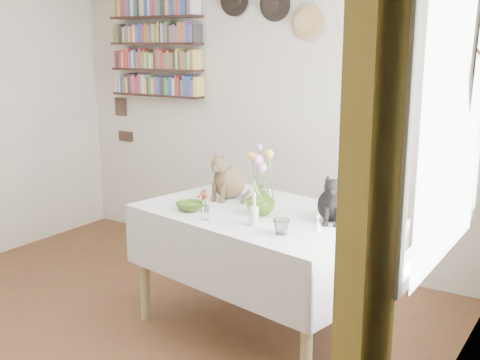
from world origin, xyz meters
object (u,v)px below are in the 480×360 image
Objects in this scene: dining_table at (261,242)px; tabby_cat at (230,174)px; flower_vase at (261,200)px; black_cat at (334,196)px; bookshelf_unit at (156,48)px.

dining_table is 5.05× the size of tabby_cat.
flower_vase is at bearing -29.65° from tabby_cat.
flower_vase is at bearing -65.08° from dining_table.
bookshelf_unit is (-2.37, 1.17, 0.85)m from black_cat.
dining_table is 1.72× the size of bookshelf_unit.
black_cat is 1.64× the size of flower_vase.
bookshelf_unit reaches higher than black_cat.
tabby_cat is 1.79× the size of flower_vase.
black_cat is at bearing 16.63° from flower_vase.
flower_vase is (-0.44, -0.13, -0.06)m from black_cat.
tabby_cat is 2.03m from bookshelf_unit.
bookshelf_unit reaches higher than dining_table.
tabby_cat reaches higher than dining_table.
tabby_cat is 0.48m from flower_vase.
flower_vase is (0.40, -0.25, -0.07)m from tabby_cat.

